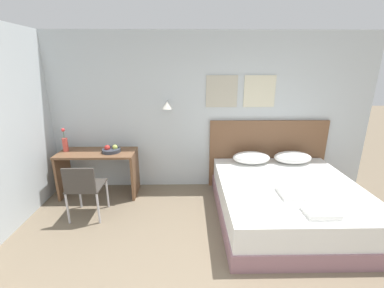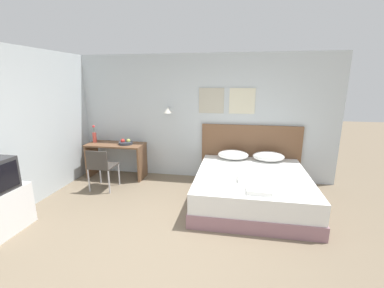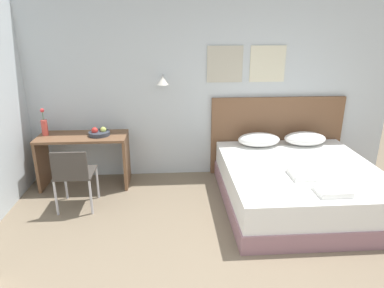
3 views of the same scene
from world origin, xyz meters
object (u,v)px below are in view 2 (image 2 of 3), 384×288
at_px(pillow_left, 233,155).
at_px(folded_towel_mid_bed, 259,190).
at_px(headboard, 250,153).
at_px(fruit_bowl, 126,143).
at_px(bed, 251,188).
at_px(desk, 116,154).
at_px(pillow_right, 268,156).
at_px(flower_vase, 94,136).
at_px(tv_stand, 2,211).
at_px(desk_chair, 101,165).
at_px(folded_towel_near_foot, 246,178).

bearing_deg(pillow_left, folded_towel_mid_bed, -75.49).
relative_size(headboard, fruit_bowl, 6.95).
bearing_deg(bed, desk, 165.22).
xyz_separation_m(pillow_right, flower_vase, (-3.77, 0.02, 0.26)).
xyz_separation_m(pillow_right, tv_stand, (-3.85, -2.35, -0.32)).
bearing_deg(bed, pillow_right, 66.31).
bearing_deg(fruit_bowl, desk_chair, -105.79).
distance_m(folded_towel_mid_bed, tv_stand, 3.65).
relative_size(pillow_left, desk_chair, 0.75).
xyz_separation_m(desk_chair, fruit_bowl, (0.20, 0.72, 0.29)).
distance_m(pillow_left, desk_chair, 2.63).
distance_m(folded_towel_near_foot, desk_chair, 2.77).
bearing_deg(folded_towel_near_foot, desk, 158.86).
bearing_deg(headboard, pillow_right, -37.98).
height_order(pillow_left, flower_vase, flower_vase).
bearing_deg(folded_towel_mid_bed, tv_stand, -167.48).
height_order(folded_towel_near_foot, folded_towel_mid_bed, same).
relative_size(flower_vase, tv_stand, 0.53).
height_order(headboard, desk_chair, headboard).
bearing_deg(pillow_right, pillow_left, 180.00).
distance_m(bed, headboard, 1.12).
height_order(bed, folded_towel_mid_bed, folded_towel_mid_bed).
distance_m(pillow_left, tv_stand, 3.94).
xyz_separation_m(bed, pillow_left, (-0.35, 0.80, 0.37)).
bearing_deg(folded_towel_mid_bed, headboard, 91.68).
bearing_deg(desk, bed, -14.78).
height_order(desk_chair, fruit_bowl, fruit_bowl).
distance_m(pillow_left, pillow_right, 0.70).
xyz_separation_m(flower_vase, tv_stand, (-0.08, -2.37, -0.58)).
xyz_separation_m(pillow_right, fruit_bowl, (-3.01, -0.04, 0.17)).
relative_size(bed, folded_towel_mid_bed, 5.99).
height_order(pillow_right, desk_chair, desk_chair).
distance_m(folded_towel_near_foot, flower_vase, 3.51).
relative_size(pillow_left, flower_vase, 1.60).
xyz_separation_m(pillow_left, desk_chair, (-2.52, -0.76, -0.12)).
xyz_separation_m(pillow_right, desk, (-3.25, -0.03, -0.10)).
relative_size(folded_towel_near_foot, flower_vase, 0.85).
bearing_deg(tv_stand, folded_towel_near_foot, 20.11).
bearing_deg(desk_chair, folded_towel_near_foot, -7.16).
distance_m(bed, folded_towel_near_foot, 0.45).
bearing_deg(fruit_bowl, headboard, 6.67).
distance_m(folded_towel_mid_bed, desk, 3.33).
height_order(pillow_left, folded_towel_mid_bed, pillow_left).
height_order(pillow_right, folded_towel_near_foot, pillow_right).
distance_m(pillow_left, flower_vase, 3.08).
bearing_deg(desk, headboard, 5.95).
distance_m(pillow_right, fruit_bowl, 3.01).
distance_m(desk_chair, flower_vase, 1.04).
bearing_deg(pillow_right, headboard, 142.02).
bearing_deg(tv_stand, headboard, 36.79).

